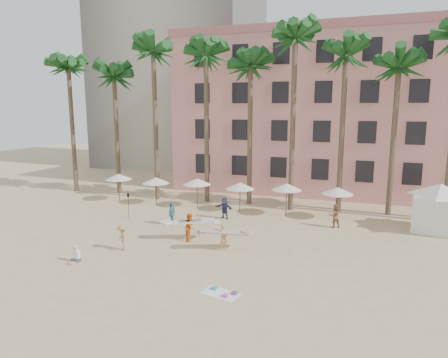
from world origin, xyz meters
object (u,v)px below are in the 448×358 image
Objects in this scene: pink_hotel at (347,115)px; carrier_yellow at (224,235)px; carrier_white at (190,226)px; cabana at (439,203)px.

carrier_yellow is (-6.27, -22.86, -7.03)m from pink_hotel.
pink_hotel is 11.40× the size of carrier_yellow.
carrier_white is at bearing -112.49° from pink_hotel.
carrier_yellow is at bearing -21.48° from carrier_white.
carrier_yellow is at bearing -147.04° from cabana.
carrier_yellow is (-13.35, -8.66, -1.10)m from cabana.
carrier_yellow is 0.93× the size of carrier_white.
pink_hotel is at bearing 74.66° from carrier_yellow.
pink_hotel is 24.72m from carrier_yellow.
pink_hotel is 10.60× the size of carrier_white.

